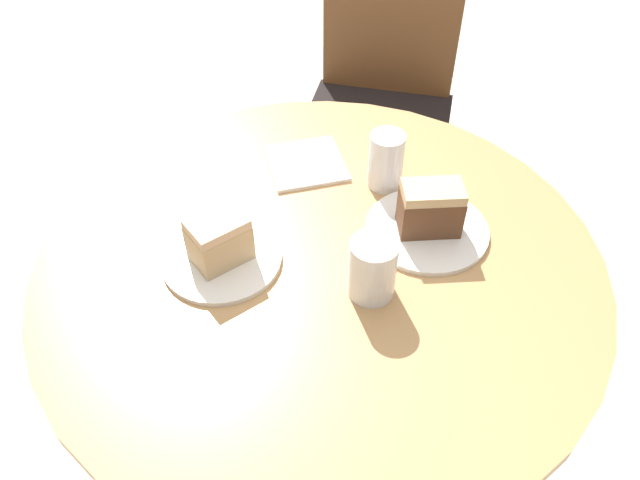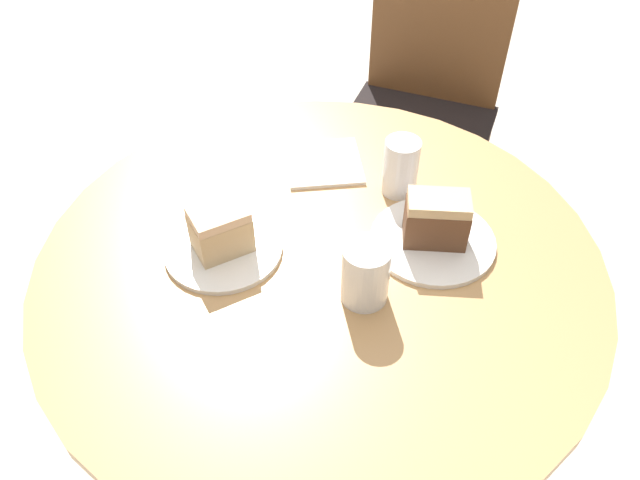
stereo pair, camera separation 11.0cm
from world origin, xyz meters
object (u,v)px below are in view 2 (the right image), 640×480
Objects in this scene: cake_slice_far at (436,219)px; glass_lemonade at (400,169)px; plate_far at (433,240)px; chair at (419,118)px; glass_water at (365,275)px; plate_near at (224,249)px; cake_slice_near at (220,229)px.

glass_lemonade is at bearing 118.36° from cake_slice_far.
chair is at bearing 93.18° from plate_far.
cake_slice_far is 0.19m from glass_water.
chair is 0.99m from plate_near.
cake_slice_far is 0.16m from glass_lemonade.
glass_lemonade is at bearing 83.22° from glass_water.
cake_slice_near reaches higher than plate_near.
glass_lemonade is (-0.03, -0.67, 0.32)m from chair.
cake_slice_near is at bearing -166.79° from plate_far.
chair reaches higher than cake_slice_near.
plate_far is 1.86× the size of cake_slice_near.
glass_water is at bearing -13.14° from cake_slice_near.
glass_water is at bearing -126.16° from plate_far.
cake_slice_far is 1.00× the size of glass_lemonade.
chair is 0.86m from plate_far.
cake_slice_near is at bearing -142.83° from glass_lemonade.
plate_near is 0.38m from glass_lemonade.
plate_near is 1.81× the size of glass_lemonade.
plate_far is (0.37, 0.09, 0.00)m from plate_near.
glass_lemonade reaches higher than cake_slice_far.
chair is 0.74m from glass_lemonade.
plate_far is 0.19m from glass_water.
cake_slice_near is (0.00, 0.00, 0.05)m from plate_near.
glass_lemonade is (-0.07, 0.14, -0.01)m from cake_slice_far.
plate_near is 1.90× the size of glass_water.
plate_near is 0.38m from plate_far.
cake_slice_far is (0.00, 0.00, 0.05)m from plate_far.
chair is 1.01m from cake_slice_near.
cake_slice_near is 1.05× the size of cake_slice_far.
chair is 7.38× the size of glass_lemonade.
plate_far is 1.96× the size of cake_slice_far.
chair reaches higher than plate_far.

